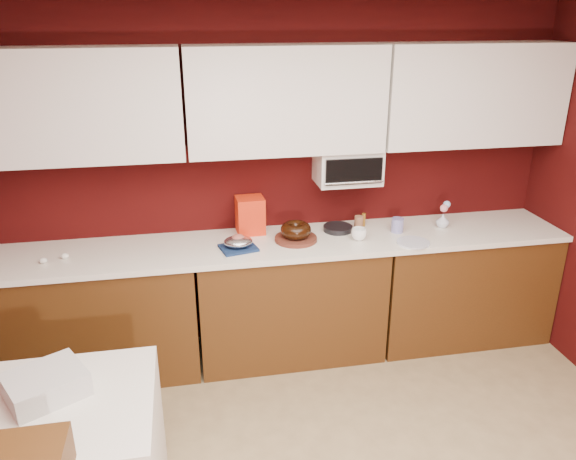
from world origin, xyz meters
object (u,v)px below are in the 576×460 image
Objects in this scene: coffee_mug at (359,233)px; newspaper_stack at (46,384)px; bundt_cake at (296,230)px; toaster_oven at (347,166)px; foil_ham_nest at (238,242)px; pandoro_box at (250,215)px; flower_vase at (443,220)px; blue_jar at (397,225)px.

newspaper_stack is at bearing -147.51° from coffee_mug.
newspaper_stack is (-1.42, -1.25, -0.17)m from bundt_cake.
toaster_oven is 0.59m from bundt_cake.
coffee_mug reaches higher than foil_ham_nest.
newspaper_stack is (-1.13, -1.47, -0.22)m from pandoro_box.
toaster_oven is 2.39m from newspaper_stack.
bundt_cake is 0.81× the size of pandoro_box.
flower_vase is at bearing -9.00° from pandoro_box.
flower_vase is (1.53, 0.13, 0.00)m from foil_ham_nest.
blue_jar is at bearing 30.40° from newspaper_stack.
bundt_cake reaches higher than flower_vase.
blue_jar is (0.35, -0.15, -0.42)m from toaster_oven.
bundt_cake is 1.12m from flower_vase.
coffee_mug is (0.44, -0.07, -0.03)m from bundt_cake.
flower_vase is at bearing 27.21° from newspaper_stack.
foil_ham_nest is 1.54m from flower_vase.
toaster_oven is 1.36× the size of newspaper_stack.
toaster_oven is 0.95m from foil_ham_nest.
blue_jar is at bearing -23.14° from toaster_oven.
foil_ham_nest is 0.85m from coffee_mug.
blue_jar reaches higher than coffee_mug.
flower_vase is at bearing -9.50° from toaster_oven.
foil_ham_nest is 0.73× the size of pandoro_box.
flower_vase is at bearing 2.81° from bundt_cake.
pandoro_box is at bearing 173.54° from flower_vase.
foil_ham_nest is 1.87× the size of blue_jar.
flower_vase is 2.87m from newspaper_stack.
newspaper_stack is at bearing -130.19° from pandoro_box.
pandoro_box reaches higher than flower_vase.
coffee_mug is at bearing -8.94° from bundt_cake.
bundt_cake is at bearing -38.95° from pandoro_box.
flower_vase is (1.12, 0.05, -0.02)m from bundt_cake.
foil_ham_nest is at bearing -163.06° from toaster_oven.
pandoro_box is at bearing 169.75° from blue_jar.
newspaper_stack is (-1.86, -1.18, -0.14)m from coffee_mug.
pandoro_box is at bearing 176.69° from toaster_oven.
pandoro_box reaches higher than foil_ham_nest.
pandoro_box is at bearing 158.72° from coffee_mug.
toaster_oven is 0.84m from flower_vase.
foil_ham_nest is at bearing 49.33° from newspaper_stack.
bundt_cake is 0.76m from blue_jar.
bundt_cake is 1.88× the size of flower_vase.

